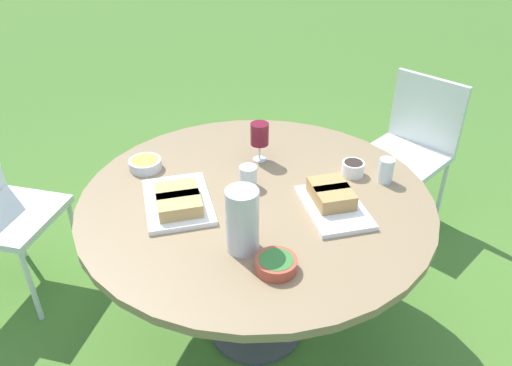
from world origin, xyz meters
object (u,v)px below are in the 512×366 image
Objects in this scene: water_pitcher at (242,220)px; wine_glass at (260,135)px; dining_table at (256,213)px; chair_near_left at (413,141)px.

water_pitcher reaches higher than wine_glass.
chair_near_left is (0.99, -0.87, -0.16)m from dining_table.
chair_near_left is at bearing -41.39° from dining_table.
water_pitcher is at bearing 145.68° from chair_near_left.
chair_near_left is 3.72× the size of water_pitcher.
chair_near_left is 1.18m from wine_glass.
water_pitcher is 0.62m from wine_glass.
water_pitcher is (-0.33, 0.03, 0.21)m from dining_table.
water_pitcher reaches higher than dining_table.
wine_glass is at bearing -2.66° from water_pitcher.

